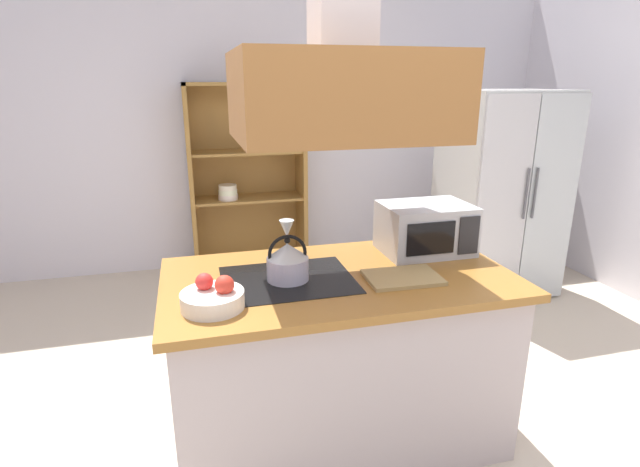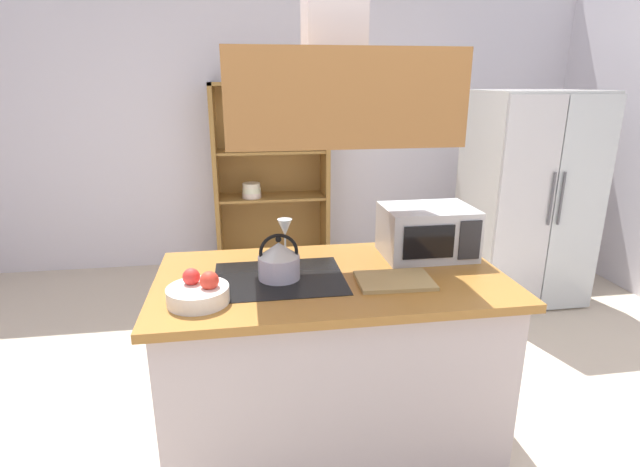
% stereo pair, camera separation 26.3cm
% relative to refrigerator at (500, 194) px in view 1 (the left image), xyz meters
% --- Properties ---
extents(ground_plane, '(7.80, 7.80, 0.00)m').
position_rel_refrigerator_xyz_m(ground_plane, '(-1.91, -1.73, -0.86)').
color(ground_plane, beige).
extents(wall_back, '(6.00, 0.12, 2.70)m').
position_rel_refrigerator_xyz_m(wall_back, '(-1.91, 1.27, 0.49)').
color(wall_back, silver).
rests_on(wall_back, ground).
extents(kitchen_island, '(1.64, 0.90, 0.90)m').
position_rel_refrigerator_xyz_m(kitchen_island, '(-1.90, -1.51, -0.40)').
color(kitchen_island, '#B7A8A5').
rests_on(kitchen_island, ground).
extents(range_hood, '(0.90, 0.70, 1.16)m').
position_rel_refrigerator_xyz_m(range_hood, '(-1.90, -1.51, 0.96)').
color(range_hood, '#945D2D').
extents(refrigerator, '(0.90, 0.77, 1.71)m').
position_rel_refrigerator_xyz_m(refrigerator, '(0.00, 0.00, 0.00)').
color(refrigerator, beige).
rests_on(refrigerator, ground).
extents(dish_cabinet, '(1.07, 0.40, 1.77)m').
position_rel_refrigerator_xyz_m(dish_cabinet, '(-2.03, 1.06, -0.08)').
color(dish_cabinet, olive).
rests_on(dish_cabinet, ground).
extents(kettle, '(0.19, 0.19, 0.22)m').
position_rel_refrigerator_xyz_m(kettle, '(-2.15, -1.51, 0.14)').
color(kettle, '#B7B2C7').
rests_on(kettle, kitchen_island).
extents(cutting_board, '(0.35, 0.25, 0.02)m').
position_rel_refrigerator_xyz_m(cutting_board, '(-1.63, -1.64, 0.05)').
color(cutting_board, '#A38753').
rests_on(cutting_board, kitchen_island).
extents(microwave, '(0.46, 0.35, 0.26)m').
position_rel_refrigerator_xyz_m(microwave, '(-1.36, -1.30, 0.17)').
color(microwave, '#B7BABF').
rests_on(microwave, kitchen_island).
extents(wine_glass_on_counter, '(0.08, 0.08, 0.21)m').
position_rel_refrigerator_xyz_m(wine_glass_on_counter, '(-2.09, -1.22, 0.20)').
color(wine_glass_on_counter, silver).
rests_on(wine_glass_on_counter, kitchen_island).
extents(fruit_bowl, '(0.26, 0.26, 0.14)m').
position_rel_refrigerator_xyz_m(fruit_bowl, '(-2.50, -1.71, 0.09)').
color(fruit_bowl, silver).
rests_on(fruit_bowl, kitchen_island).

